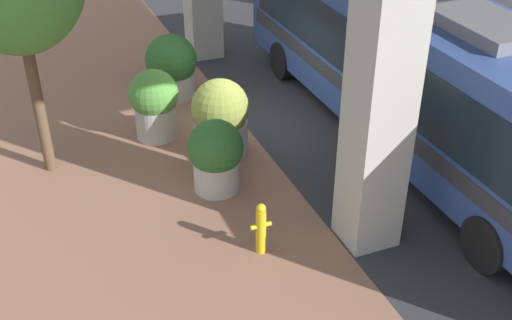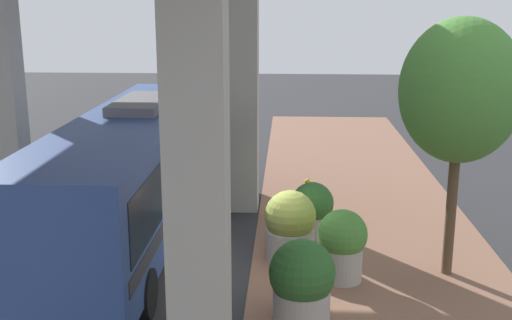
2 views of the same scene
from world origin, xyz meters
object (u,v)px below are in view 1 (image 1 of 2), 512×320
Objects in this scene: planter_front at (155,103)px; planter_middle at (221,118)px; bus at (420,66)px; fire_hydrant at (261,228)px; planter_back at (172,67)px; planter_extra at (216,156)px.

planter_front is 1.64m from planter_middle.
bus reaches higher than fire_hydrant.
fire_hydrant is at bearing -82.17° from planter_front.
fire_hydrant is at bearing -98.32° from planter_middle.
planter_back reaches higher than planter_front.
fire_hydrant is 0.60× the size of planter_middle.
bus is at bearing 1.10° from planter_extra.
bus reaches higher than planter_middle.
planter_middle reaches higher than fire_hydrant.
planter_middle reaches higher than planter_front.
planter_extra is (-0.07, 2.14, 0.27)m from fire_hydrant.
planter_extra is at bearing 91.82° from fire_hydrant.
planter_extra reaches higher than fire_hydrant.
bus is 5.82m from planter_front.
planter_extra is at bearing -94.54° from planter_back.
fire_hydrant is at bearing -153.85° from bus.
planter_back is at bearing 134.58° from bus.
bus reaches higher than planter_back.
bus is at bearing -45.42° from planter_back.
planter_back is 4.43m from planter_extra.
bus is 4.36m from planter_middle.
planter_middle is at bearing 66.81° from planter_extra.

